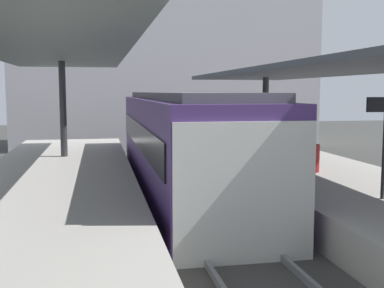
% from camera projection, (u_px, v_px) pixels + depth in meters
% --- Properties ---
extents(ground_plane, '(80.00, 80.00, 0.00)m').
position_uv_depth(ground_plane, '(219.00, 243.00, 10.52)').
color(ground_plane, '#383835').
extents(platform_left, '(4.40, 28.00, 1.00)m').
position_uv_depth(platform_left, '(39.00, 231.00, 9.73)').
color(platform_left, '#ADA8A0').
rests_on(platform_left, ground_plane).
extents(platform_right, '(4.40, 28.00, 1.00)m').
position_uv_depth(platform_right, '(376.00, 212.00, 11.19)').
color(platform_right, '#ADA8A0').
rests_on(platform_right, ground_plane).
extents(track_ballast, '(3.20, 28.00, 0.20)m').
position_uv_depth(track_ballast, '(219.00, 239.00, 10.50)').
color(track_ballast, '#423F3D').
rests_on(track_ballast, ground_plane).
extents(rail_near_side, '(0.08, 28.00, 0.14)m').
position_uv_depth(rail_near_side, '(187.00, 233.00, 10.35)').
color(rail_near_side, slate).
rests_on(rail_near_side, track_ballast).
extents(rail_far_side, '(0.08, 28.00, 0.14)m').
position_uv_depth(rail_far_side, '(251.00, 229.00, 10.62)').
color(rail_far_side, slate).
rests_on(rail_far_side, track_ballast).
extents(commuter_train, '(2.78, 13.45, 3.10)m').
position_uv_depth(commuter_train, '(182.00, 142.00, 15.04)').
color(commuter_train, '#472D6B').
rests_on(commuter_train, track_ballast).
extents(canopy_left, '(4.18, 21.00, 3.55)m').
position_uv_depth(canopy_left, '(41.00, 42.00, 10.67)').
color(canopy_left, '#333335').
rests_on(canopy_left, platform_left).
extents(canopy_right, '(4.18, 21.00, 3.03)m').
position_uv_depth(canopy_right, '(351.00, 68.00, 12.18)').
color(canopy_right, '#333335').
rests_on(canopy_right, platform_right).
extents(litter_bin, '(0.44, 0.44, 0.80)m').
position_uv_depth(litter_bin, '(312.00, 158.00, 13.87)').
color(litter_bin, maroon).
rests_on(litter_bin, platform_right).
extents(station_building_backdrop, '(18.00, 6.00, 11.00)m').
position_uv_depth(station_building_backdrop, '(165.00, 57.00, 29.73)').
color(station_building_backdrop, '#B7B2B7').
rests_on(station_building_backdrop, ground_plane).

